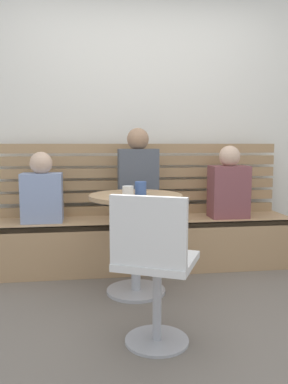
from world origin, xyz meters
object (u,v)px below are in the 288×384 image
at_px(person_adult, 138,179).
at_px(person_child_middle, 229,186).
at_px(white_chair, 154,265).
at_px(cup_mug_blue, 141,188).
at_px(person_child_left, 42,192).
at_px(cafe_table, 136,224).
at_px(booth_bench, 143,243).
at_px(cup_ceramic_white, 128,191).

relative_size(person_adult, person_child_middle, 1.23).
distance_m(white_chair, cup_mug_blue, 0.86).
bearing_deg(person_child_left, cafe_table, -38.93).
relative_size(white_chair, person_child_left, 1.42).
distance_m(booth_bench, person_child_left, 1.00).
xyz_separation_m(white_chair, cup_mug_blue, (0.03, 0.80, 0.32)).
bearing_deg(white_chair, person_adult, 86.33).
height_order(person_child_middle, cup_ceramic_white, person_child_middle).
distance_m(booth_bench, person_child_middle, 0.93).
relative_size(cafe_table, person_child_middle, 1.14).
xyz_separation_m(booth_bench, white_chair, (-0.14, -1.40, 0.24)).
distance_m(person_child_left, cup_ceramic_white, 0.94).
bearing_deg(cup_ceramic_white, person_child_middle, 32.78).
relative_size(cafe_table, person_adult, 0.92).
bearing_deg(person_child_middle, person_adult, 179.83).
bearing_deg(cup_mug_blue, cafe_table, 164.37).
bearing_deg(booth_bench, person_child_left, -179.74).
bearing_deg(person_adult, booth_bench, 24.82).
height_order(white_chair, person_child_left, person_child_left).
height_order(cafe_table, white_chair, white_chair).
height_order(booth_bench, person_child_middle, person_child_middle).
bearing_deg(booth_bench, person_child_middle, -1.86).
xyz_separation_m(person_adult, person_child_middle, (0.83, -0.00, -0.07)).
height_order(person_adult, cup_ceramic_white, person_adult).
relative_size(person_adult, person_child_left, 1.34).
bearing_deg(person_child_middle, cup_mug_blue, -146.62).
xyz_separation_m(white_chair, person_adult, (0.09, 1.38, 0.34)).
relative_size(booth_bench, person_adult, 3.36).
bearing_deg(booth_bench, cup_ceramic_white, -107.00).
xyz_separation_m(booth_bench, cup_mug_blue, (-0.10, -0.61, 0.57)).
bearing_deg(booth_bench, cafe_table, -103.01).
relative_size(white_chair, person_adult, 1.06).
bearing_deg(booth_bench, white_chair, -95.61).
bearing_deg(person_adult, person_child_left, 178.68).
bearing_deg(person_child_left, cup_ceramic_white, -44.14).
bearing_deg(cafe_table, cup_mug_blue, -15.63).
relative_size(white_chair, cup_mug_blue, 8.95).
distance_m(cafe_table, white_chair, 0.81).
bearing_deg(cup_mug_blue, person_child_middle, 33.38).
xyz_separation_m(booth_bench, person_child_middle, (0.78, -0.03, 0.51)).
height_order(booth_bench, cup_mug_blue, cup_mug_blue).
height_order(booth_bench, white_chair, white_chair).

